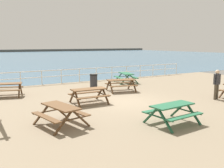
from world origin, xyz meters
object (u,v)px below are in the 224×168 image
(picnic_table_far_right, at_px, (6,87))
(picnic_table_seaward, at_px, (126,75))
(picnic_table_corner, at_px, (89,92))
(picnic_table_mid_centre, at_px, (172,109))
(litter_bin, at_px, (94,81))
(picnic_table_near_left, at_px, (121,82))
(visitor, at_px, (217,83))
(picnic_table_near_right, at_px, (61,110))

(picnic_table_far_right, height_order, picnic_table_seaward, same)
(picnic_table_seaward, relative_size, picnic_table_corner, 1.14)
(picnic_table_mid_centre, bearing_deg, litter_bin, 79.00)
(picnic_table_near_left, xyz_separation_m, picnic_table_mid_centre, (-1.90, -6.73, 0.00))
(picnic_table_seaward, height_order, visitor, visitor)
(picnic_table_seaward, bearing_deg, picnic_table_near_left, 155.02)
(visitor, bearing_deg, picnic_table_mid_centre, 107.29)
(picnic_table_far_right, bearing_deg, picnic_table_corner, -32.62)
(picnic_table_far_right, bearing_deg, picnic_table_near_right, -64.49)
(picnic_table_corner, distance_m, visitor, 7.05)
(picnic_table_near_left, bearing_deg, litter_bin, 124.67)
(picnic_table_near_right, relative_size, picnic_table_mid_centre, 1.09)
(picnic_table_near_left, relative_size, picnic_table_seaward, 1.00)
(visitor, bearing_deg, picnic_table_seaward, 3.56)
(picnic_table_mid_centre, bearing_deg, picnic_table_corner, 101.24)
(picnic_table_seaward, bearing_deg, picnic_table_far_right, 108.71)
(picnic_table_far_right, relative_size, picnic_table_corner, 1.17)
(visitor, bearing_deg, picnic_table_far_right, 52.00)
(picnic_table_mid_centre, height_order, picnic_table_seaward, same)
(picnic_table_seaward, distance_m, visitor, 7.69)
(picnic_table_near_left, bearing_deg, picnic_table_corner, -134.71)
(picnic_table_far_right, xyz_separation_m, litter_bin, (5.84, 0.21, -0.10))
(picnic_table_mid_centre, distance_m, picnic_table_seaward, 10.48)
(picnic_table_near_left, xyz_separation_m, litter_bin, (-0.88, 2.25, -0.10))
(picnic_table_corner, bearing_deg, visitor, -21.16)
(picnic_table_near_right, bearing_deg, litter_bin, -46.58)
(picnic_table_mid_centre, bearing_deg, picnic_table_far_right, 114.23)
(picnic_table_corner, height_order, litter_bin, litter_bin)
(picnic_table_mid_centre, bearing_deg, picnic_table_near_right, 147.90)
(picnic_table_near_right, height_order, picnic_table_mid_centre, same)
(picnic_table_near_right, xyz_separation_m, picnic_table_corner, (2.44, 2.75, 0.00))
(picnic_table_corner, bearing_deg, picnic_table_near_left, 33.54)
(picnic_table_near_left, relative_size, picnic_table_mid_centre, 1.09)
(picnic_table_near_left, distance_m, litter_bin, 2.42)
(picnic_table_near_left, relative_size, visitor, 1.26)
(litter_bin, bearing_deg, picnic_table_corner, -118.77)
(picnic_table_mid_centre, relative_size, picnic_table_seaward, 0.91)
(picnic_table_seaward, relative_size, litter_bin, 2.21)
(picnic_table_near_right, bearing_deg, picnic_table_near_left, -62.21)
(picnic_table_corner, xyz_separation_m, visitor, (6.50, -2.71, 0.36))
(picnic_table_corner, distance_m, litter_bin, 4.87)
(litter_bin, bearing_deg, picnic_table_far_right, -177.95)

